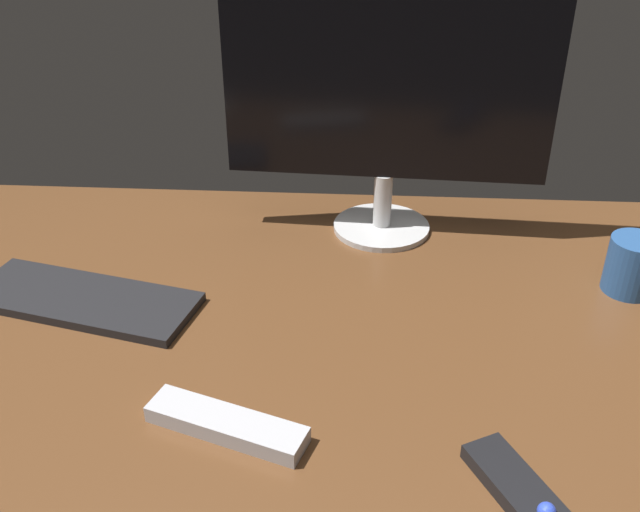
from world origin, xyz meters
TOP-DOWN VIEW (x-y plane):
  - desk at (0.00, 0.00)cm, footprint 140.00×84.00cm
  - monitor at (10.98, 27.76)cm, footprint 54.31×17.24cm
  - keyboard at (-34.58, 1.01)cm, footprint 36.87×20.62cm
  - media_remote at (25.66, -33.28)cm, footprint 12.31×17.34cm
  - tv_remote at (-8.06, -24.47)cm, footprint 20.42×11.04cm
  - coffee_mug at (49.28, 10.23)cm, footprint 8.04×8.04cm

SIDE VIEW (x-z plane):
  - desk at x=0.00cm, z-range 0.00..2.00cm
  - keyboard at x=-34.58cm, z-range 2.00..3.41cm
  - media_remote at x=25.66cm, z-range 1.39..4.56cm
  - tv_remote at x=-8.06cm, z-range 2.00..4.21cm
  - coffee_mug at x=49.28cm, z-range 2.00..10.92cm
  - monitor at x=10.98cm, z-range 4.99..52.16cm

